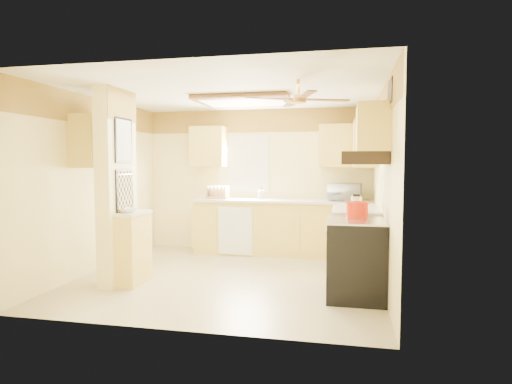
% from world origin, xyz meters
% --- Properties ---
extents(floor, '(4.00, 4.00, 0.00)m').
position_xyz_m(floor, '(0.00, 0.00, 0.00)').
color(floor, tan).
rests_on(floor, ground).
extents(ceiling, '(4.00, 4.00, 0.00)m').
position_xyz_m(ceiling, '(0.00, 0.00, 2.50)').
color(ceiling, white).
rests_on(ceiling, wall_back).
extents(wall_back, '(4.00, 0.00, 4.00)m').
position_xyz_m(wall_back, '(0.00, 1.90, 1.25)').
color(wall_back, '#FDEA9A').
rests_on(wall_back, floor).
extents(wall_front, '(4.00, 0.00, 4.00)m').
position_xyz_m(wall_front, '(0.00, -1.90, 1.25)').
color(wall_front, '#FDEA9A').
rests_on(wall_front, floor).
extents(wall_left, '(0.00, 3.80, 3.80)m').
position_xyz_m(wall_left, '(-2.00, 0.00, 1.25)').
color(wall_left, '#FDEA9A').
rests_on(wall_left, floor).
extents(wall_right, '(0.00, 3.80, 3.80)m').
position_xyz_m(wall_right, '(2.00, 0.00, 1.25)').
color(wall_right, '#FDEA9A').
rests_on(wall_right, floor).
extents(wallpaper_border, '(4.00, 0.02, 0.40)m').
position_xyz_m(wallpaper_border, '(0.00, 1.88, 2.30)').
color(wallpaper_border, gold).
rests_on(wallpaper_border, wall_back).
extents(partition_column, '(0.20, 0.70, 2.50)m').
position_xyz_m(partition_column, '(-1.35, -0.55, 1.25)').
color(partition_column, '#FDEA9A').
rests_on(partition_column, floor).
extents(partition_ledge, '(0.25, 0.55, 0.90)m').
position_xyz_m(partition_ledge, '(-1.13, -0.55, 0.45)').
color(partition_ledge, '#DDC256').
rests_on(partition_ledge, floor).
extents(ledge_top, '(0.28, 0.58, 0.04)m').
position_xyz_m(ledge_top, '(-1.13, -0.55, 0.92)').
color(ledge_top, silver).
rests_on(ledge_top, partition_ledge).
extents(lower_cabinets_back, '(3.00, 0.60, 0.90)m').
position_xyz_m(lower_cabinets_back, '(0.50, 1.60, 0.45)').
color(lower_cabinets_back, '#DDC256').
rests_on(lower_cabinets_back, floor).
extents(lower_cabinets_right, '(0.60, 1.40, 0.90)m').
position_xyz_m(lower_cabinets_right, '(1.70, 0.60, 0.45)').
color(lower_cabinets_right, '#DDC256').
rests_on(lower_cabinets_right, floor).
extents(countertop_back, '(3.04, 0.64, 0.04)m').
position_xyz_m(countertop_back, '(0.50, 1.59, 0.92)').
color(countertop_back, silver).
rests_on(countertop_back, lower_cabinets_back).
extents(countertop_right, '(0.64, 1.44, 0.04)m').
position_xyz_m(countertop_right, '(1.69, 0.60, 0.92)').
color(countertop_right, silver).
rests_on(countertop_right, lower_cabinets_right).
extents(dishwasher_panel, '(0.58, 0.02, 0.80)m').
position_xyz_m(dishwasher_panel, '(-0.25, 1.29, 0.43)').
color(dishwasher_panel, white).
rests_on(dishwasher_panel, lower_cabinets_back).
extents(window, '(0.92, 0.02, 1.02)m').
position_xyz_m(window, '(-0.25, 1.89, 1.55)').
color(window, white).
rests_on(window, wall_back).
extents(upper_cab_back_left, '(0.60, 0.35, 0.70)m').
position_xyz_m(upper_cab_back_left, '(-0.85, 1.72, 1.85)').
color(upper_cab_back_left, '#DDC256').
rests_on(upper_cab_back_left, wall_back).
extents(upper_cab_back_right, '(0.90, 0.35, 0.70)m').
position_xyz_m(upper_cab_back_right, '(1.55, 1.72, 1.85)').
color(upper_cab_back_right, '#DDC256').
rests_on(upper_cab_back_right, wall_back).
extents(upper_cab_right, '(0.35, 1.00, 0.70)m').
position_xyz_m(upper_cab_right, '(1.82, 1.25, 1.85)').
color(upper_cab_right, '#DDC256').
rests_on(upper_cab_right, wall_right).
extents(upper_cab_left_wall, '(0.35, 0.75, 0.70)m').
position_xyz_m(upper_cab_left_wall, '(-1.82, -0.25, 1.85)').
color(upper_cab_left_wall, '#DDC256').
rests_on(upper_cab_left_wall, wall_left).
extents(upper_cab_over_stove, '(0.35, 0.76, 0.52)m').
position_xyz_m(upper_cab_over_stove, '(1.82, -0.55, 1.95)').
color(upper_cab_over_stove, '#DDC256').
rests_on(upper_cab_over_stove, wall_right).
extents(stove, '(0.68, 0.77, 0.92)m').
position_xyz_m(stove, '(1.67, -0.55, 0.46)').
color(stove, black).
rests_on(stove, floor).
extents(range_hood, '(0.50, 0.76, 0.14)m').
position_xyz_m(range_hood, '(1.74, -0.55, 1.62)').
color(range_hood, black).
rests_on(range_hood, upper_cab_over_stove).
extents(poster_menu, '(0.02, 0.42, 0.57)m').
position_xyz_m(poster_menu, '(-1.24, -0.55, 1.85)').
color(poster_menu, black).
rests_on(poster_menu, partition_column).
extents(poster_nashville, '(0.02, 0.42, 0.57)m').
position_xyz_m(poster_nashville, '(-1.24, -0.55, 1.20)').
color(poster_nashville, black).
rests_on(poster_nashville, partition_column).
extents(ceiling_light_panel, '(1.35, 0.95, 0.06)m').
position_xyz_m(ceiling_light_panel, '(0.10, 0.50, 2.46)').
color(ceiling_light_panel, brown).
rests_on(ceiling_light_panel, ceiling).
extents(ceiling_fan, '(1.15, 1.15, 0.26)m').
position_xyz_m(ceiling_fan, '(1.00, -0.70, 2.29)').
color(ceiling_fan, gold).
rests_on(ceiling_fan, ceiling).
extents(vent_grate, '(0.02, 0.40, 0.25)m').
position_xyz_m(vent_grate, '(1.98, -0.90, 2.30)').
color(vent_grate, black).
rests_on(vent_grate, wall_right).
extents(microwave, '(0.56, 0.42, 0.28)m').
position_xyz_m(microwave, '(1.53, 1.61, 1.08)').
color(microwave, white).
rests_on(microwave, countertop_back).
extents(bowl, '(0.29, 0.29, 0.06)m').
position_xyz_m(bowl, '(-1.15, -0.66, 0.97)').
color(bowl, white).
rests_on(bowl, ledge_top).
extents(dutch_oven, '(0.28, 0.28, 0.18)m').
position_xyz_m(dutch_oven, '(1.68, -0.32, 1.01)').
color(dutch_oven, red).
rests_on(dutch_oven, stove).
extents(kettle, '(0.14, 0.14, 0.21)m').
position_xyz_m(kettle, '(1.68, 0.19, 1.04)').
color(kettle, silver).
rests_on(kettle, countertop_right).
extents(dish_rack, '(0.38, 0.28, 0.22)m').
position_xyz_m(dish_rack, '(-0.64, 1.59, 1.02)').
color(dish_rack, tan).
rests_on(dish_rack, countertop_back).
extents(utensil_crock, '(0.11, 0.11, 0.23)m').
position_xyz_m(utensil_crock, '(0.11, 1.72, 1.02)').
color(utensil_crock, white).
rests_on(utensil_crock, countertop_back).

